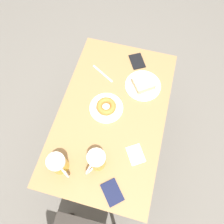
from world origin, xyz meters
The scene contains 10 objects.
ground_plane centered at (0.00, 0.00, 0.00)m, with size 8.00×8.00×0.00m, color #666059.
table centered at (0.00, 0.00, 0.65)m, with size 0.66×1.09×0.71m.
plate_with_cake centered at (-0.15, -0.24, 0.73)m, with size 0.23×0.23×0.05m.
plate_with_donut centered at (0.04, -0.02, 0.73)m, with size 0.21×0.21×0.05m.
beer_mug_left centered at (0.00, 0.32, 0.78)m, with size 0.10×0.14×0.14m.
beer_mug_center centered at (0.19, 0.39, 0.78)m, with size 0.13×0.11×0.14m.
napkin_folded centered at (-0.20, 0.22, 0.72)m, with size 0.13×0.14×0.00m.
fork centered at (0.14, -0.27, 0.72)m, with size 0.17×0.10×0.00m.
passport_near_edge centered at (-0.12, 0.45, 0.72)m, with size 0.15×0.15×0.01m.
passport_far_edge centered at (-0.07, -0.43, 0.72)m, with size 0.14×0.15×0.01m.
Camera 1 is at (-0.14, 0.53, 1.96)m, focal length 35.00 mm.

